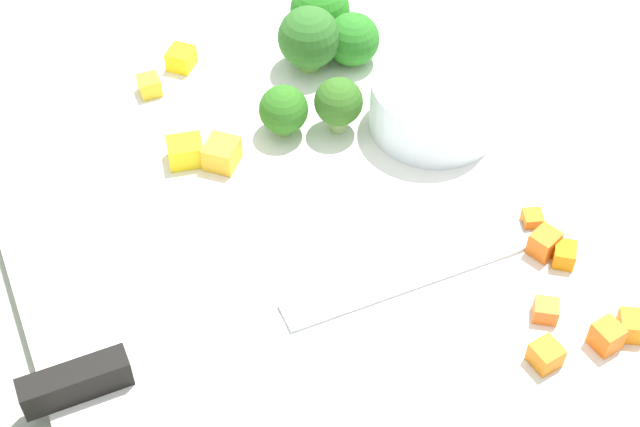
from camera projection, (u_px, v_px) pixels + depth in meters
name	position (u px, v px, depth m)	size (l,w,h in m)	color
ground_plane	(320.00, 238.00, 0.59)	(4.00, 4.00, 0.00)	gray
cutting_board	(320.00, 231.00, 0.58)	(0.43, 0.36, 0.01)	white
prep_bowl	(435.00, 104.00, 0.62)	(0.08, 0.08, 0.04)	white
chef_knife	(222.00, 335.00, 0.52)	(0.02, 0.32, 0.02)	silver
carrot_dice_0	(631.00, 326.00, 0.52)	(0.01, 0.02, 0.01)	orange
carrot_dice_1	(564.00, 255.00, 0.56)	(0.01, 0.01, 0.01)	orange
carrot_dice_2	(544.00, 243.00, 0.56)	(0.02, 0.01, 0.02)	orange
carrot_dice_3	(607.00, 336.00, 0.52)	(0.01, 0.01, 0.02)	orange
carrot_dice_4	(546.00, 310.00, 0.53)	(0.01, 0.01, 0.01)	orange
carrot_dice_5	(532.00, 220.00, 0.58)	(0.01, 0.01, 0.01)	orange
carrot_dice_6	(546.00, 355.00, 0.51)	(0.01, 0.01, 0.01)	orange
pepper_dice_0	(181.00, 58.00, 0.67)	(0.02, 0.02, 0.01)	yellow
pepper_dice_1	(222.00, 154.00, 0.61)	(0.02, 0.02, 0.02)	yellow
pepper_dice_2	(185.00, 151.00, 0.61)	(0.02, 0.02, 0.02)	yellow
pepper_dice_3	(149.00, 85.00, 0.65)	(0.01, 0.01, 0.01)	yellow
broccoli_floret_0	(309.00, 38.00, 0.66)	(0.04, 0.04, 0.05)	#81B255
broccoli_floret_1	(339.00, 103.00, 0.62)	(0.03, 0.03, 0.04)	#97B867
broccoli_floret_2	(320.00, 11.00, 0.69)	(0.04, 0.04, 0.04)	#7FAD60
broccoli_floret_3	(353.00, 40.00, 0.67)	(0.04, 0.04, 0.04)	#96AE62
broccoli_floret_4	(284.00, 110.00, 0.62)	(0.03, 0.03, 0.04)	#7FB255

